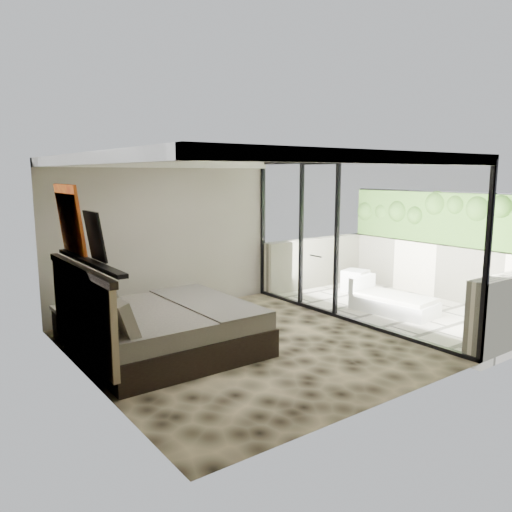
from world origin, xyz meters
TOP-DOWN VIEW (x-y plane):
  - floor at (0.00, 0.00)m, footprint 5.00×5.00m
  - ceiling at (0.00, 0.00)m, footprint 4.50×5.00m
  - back_wall at (0.00, 2.49)m, footprint 4.50×0.02m
  - left_wall at (-2.24, 0.00)m, footprint 0.02×5.00m
  - glass_wall at (2.25, 0.00)m, footprint 0.08×5.00m
  - terrace_slab at (3.75, 0.00)m, footprint 3.00×5.00m
  - parapet_far at (5.10, 0.00)m, footprint 0.30×5.00m
  - foliage_hedge at (5.10, 0.00)m, footprint 0.36×4.60m
  - picture_ledge at (-2.18, 0.10)m, footprint 0.12×2.20m
  - bed at (-1.12, 0.44)m, footprint 2.41×2.33m
  - nightstand at (-1.94, 1.86)m, footprint 0.67×0.67m
  - table_lamp at (-1.94, 1.88)m, footprint 0.34×0.34m
  - abstract_canvas at (-2.19, 0.75)m, footprint 0.13×0.90m
  - framed_print at (-2.14, -0.04)m, footprint 0.11×0.50m
  - ottoman at (3.97, 1.40)m, footprint 0.60×0.60m
  - lounger at (3.31, -0.12)m, footprint 0.95×1.61m

SIDE VIEW (x-z plane):
  - terrace_slab at x=3.75m, z-range -0.12..0.00m
  - floor at x=0.00m, z-range 0.00..0.00m
  - lounger at x=3.31m, z-range -0.11..0.48m
  - ottoman at x=3.97m, z-range 0.00..0.48m
  - nightstand at x=-1.94m, z-range 0.00..0.53m
  - bed at x=-1.12m, z-range -0.28..1.06m
  - parapet_far at x=5.10m, z-range 0.00..1.10m
  - table_lamp at x=-1.94m, z-range 0.60..1.22m
  - back_wall at x=0.00m, z-range 0.00..2.80m
  - left_wall at x=-2.24m, z-range 0.00..2.80m
  - glass_wall at x=2.25m, z-range 0.00..2.80m
  - picture_ledge at x=-2.18m, z-range 1.48..1.52m
  - foliage_hedge at x=5.10m, z-range 1.10..2.20m
  - framed_print at x=-2.14m, z-range 1.53..2.12m
  - abstract_canvas at x=-2.19m, z-range 1.53..2.42m
  - ceiling at x=0.00m, z-range 2.78..2.80m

